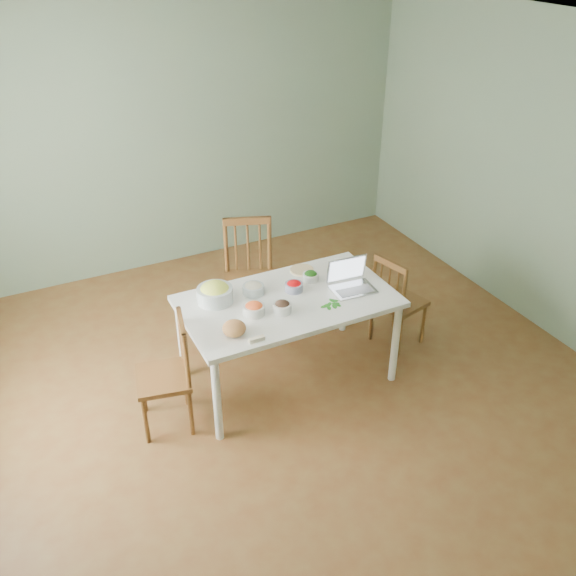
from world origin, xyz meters
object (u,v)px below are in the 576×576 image
chair_right (400,299)px  chair_left (163,376)px  dining_table (288,340)px  chair_far (250,280)px  bowl_squash (215,292)px  bread_boule (234,328)px  laptop (354,277)px

chair_right → chair_left: bearing=79.0°
dining_table → chair_right: chair_right is taller
dining_table → chair_right: size_ratio=1.87×
chair_far → bowl_squash: bearing=-112.5°
bread_boule → laptop: (1.06, 0.14, 0.06)m
chair_left → bread_boule: chair_left is taller
dining_table → chair_right: bearing=1.8°
chair_far → bowl_squash: 0.85m
chair_left → dining_table: bearing=105.7°
chair_right → laptop: bearing=90.0°
dining_table → chair_far: (0.02, 0.80, 0.13)m
chair_right → bowl_squash: 1.67m
bread_boule → bowl_squash: bowl_squash is taller
laptop → chair_far: bearing=123.8°
chair_far → bowl_squash: chair_far is taller
bowl_squash → laptop: laptop is taller
dining_table → bowl_squash: 0.72m
bowl_squash → chair_right: bearing=-6.5°
bowl_squash → laptop: 1.08m
dining_table → laptop: (0.52, -0.11, 0.50)m
chair_right → bread_boule: bread_boule is taller
chair_left → bowl_squash: bearing=130.3°
chair_left → bread_boule: size_ratio=5.37×
chair_right → laptop: laptop is taller
bowl_squash → dining_table: bearing=-23.1°
dining_table → laptop: 0.73m
bread_boule → bowl_squash: 0.47m
laptop → dining_table: bearing=172.9°
bread_boule → bowl_squash: bearing=85.7°
chair_right → laptop: size_ratio=2.63×
chair_left → chair_right: size_ratio=1.03×
chair_right → bowl_squash: (-1.61, 0.18, 0.41)m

